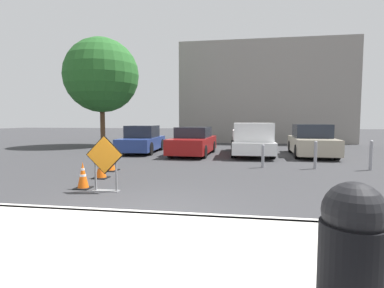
# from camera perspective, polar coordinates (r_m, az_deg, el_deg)

# --- Properties ---
(ground_plane) EXTENTS (96.00, 96.00, 0.00)m
(ground_plane) POSITION_cam_1_polar(r_m,az_deg,el_deg) (15.19, 2.83, -2.11)
(ground_plane) COLOR #333335
(sidewalk_strip) EXTENTS (24.15, 2.96, 0.14)m
(sidewalk_strip) POSITION_cam_1_polar(r_m,az_deg,el_deg) (4.24, -15.49, -19.21)
(sidewalk_strip) COLOR beige
(sidewalk_strip) RESTS_ON ground_plane
(curb_lip) EXTENTS (24.15, 0.20, 0.14)m
(curb_lip) POSITION_cam_1_polar(r_m,az_deg,el_deg) (5.53, -8.92, -13.36)
(curb_lip) COLOR beige
(curb_lip) RESTS_ON ground_plane
(road_closed_sign) EXTENTS (0.96, 0.20, 1.40)m
(road_closed_sign) POSITION_cam_1_polar(r_m,az_deg,el_deg) (7.67, -16.28, -3.05)
(road_closed_sign) COLOR black
(road_closed_sign) RESTS_ON ground_plane
(traffic_cone_nearest) EXTENTS (0.38, 0.38, 0.69)m
(traffic_cone_nearest) POSITION_cam_1_polar(r_m,az_deg,el_deg) (8.25, -20.06, -5.70)
(traffic_cone_nearest) COLOR black
(traffic_cone_nearest) RESTS_ON ground_plane
(traffic_cone_second) EXTENTS (0.43, 0.43, 0.66)m
(traffic_cone_second) POSITION_cam_1_polar(r_m,az_deg,el_deg) (9.54, -16.96, -4.34)
(traffic_cone_second) COLOR black
(traffic_cone_second) RESTS_ON ground_plane
(traffic_cone_third) EXTENTS (0.54, 0.54, 0.68)m
(traffic_cone_third) POSITION_cam_1_polar(r_m,az_deg,el_deg) (10.85, -15.41, -3.21)
(traffic_cone_third) COLOR black
(traffic_cone_third) RESTS_ON ground_plane
(parked_car_nearest) EXTENTS (1.90, 4.19, 1.47)m
(parked_car_nearest) POSITION_cam_1_polar(r_m,az_deg,el_deg) (16.61, -9.48, 0.73)
(parked_car_nearest) COLOR navy
(parked_car_nearest) RESTS_ON ground_plane
(parked_car_second) EXTENTS (2.04, 4.40, 1.41)m
(parked_car_second) POSITION_cam_1_polar(r_m,az_deg,el_deg) (15.27, 0.24, 0.40)
(parked_car_second) COLOR maroon
(parked_car_second) RESTS_ON ground_plane
(pickup_truck) EXTENTS (2.06, 5.36, 1.63)m
(pickup_truck) POSITION_cam_1_polar(r_m,az_deg,el_deg) (15.34, 11.30, 0.66)
(pickup_truck) COLOR silver
(pickup_truck) RESTS_ON ground_plane
(parked_car_third) EXTENTS (2.08, 4.47, 1.56)m
(parked_car_third) POSITION_cam_1_polar(r_m,az_deg,el_deg) (15.99, 21.83, 0.46)
(parked_car_third) COLOR #A39984
(parked_car_third) RESTS_ON ground_plane
(trash_bin) EXTENTS (0.54, 0.54, 1.11)m
(trash_bin) POSITION_cam_1_polar(r_m,az_deg,el_deg) (3.00, 28.23, -16.80)
(trash_bin) COLOR black
(trash_bin) RESTS_ON sidewalk_strip
(bollard_nearest) EXTENTS (0.12, 0.12, 0.87)m
(bollard_nearest) POSITION_cam_1_polar(r_m,az_deg,el_deg) (11.42, 13.35, -2.12)
(bollard_nearest) COLOR gray
(bollard_nearest) RESTS_ON ground_plane
(bollard_second) EXTENTS (0.12, 0.12, 1.02)m
(bollard_second) POSITION_cam_1_polar(r_m,az_deg,el_deg) (11.70, 22.46, -1.81)
(bollard_second) COLOR gray
(bollard_second) RESTS_ON ground_plane
(bollard_third) EXTENTS (0.12, 0.12, 1.07)m
(bollard_third) POSITION_cam_1_polar(r_m,az_deg,el_deg) (12.26, 30.92, -1.72)
(bollard_third) COLOR gray
(bollard_third) RESTS_ON ground_plane
(building_facade_backdrop) EXTENTS (13.25, 5.00, 7.79)m
(building_facade_backdrop) POSITION_cam_1_polar(r_m,az_deg,el_deg) (25.76, 13.44, 9.19)
(building_facade_backdrop) COLOR gray
(building_facade_backdrop) RESTS_ON ground_plane
(street_tree_behind_lot) EXTENTS (5.00, 5.00, 7.29)m
(street_tree_behind_lot) POSITION_cam_1_polar(r_m,az_deg,el_deg) (21.68, -16.86, 12.39)
(street_tree_behind_lot) COLOR #513823
(street_tree_behind_lot) RESTS_ON ground_plane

